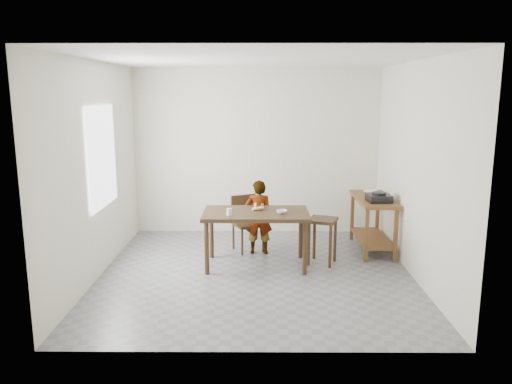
{
  "coord_description": "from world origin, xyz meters",
  "views": [
    {
      "loc": [
        0.04,
        -6.15,
        2.32
      ],
      "look_at": [
        0.0,
        0.4,
        1.0
      ],
      "focal_mm": 35.0,
      "sensor_mm": 36.0,
      "label": 1
    }
  ],
  "objects_px": {
    "dining_table": "(256,239)",
    "stool": "(322,241)",
    "child": "(259,217)",
    "dining_chair": "(248,224)",
    "prep_counter": "(372,224)"
  },
  "relations": [
    {
      "from": "dining_table",
      "to": "child",
      "type": "height_order",
      "value": "child"
    },
    {
      "from": "dining_table",
      "to": "dining_chair",
      "type": "distance_m",
      "value": 0.68
    },
    {
      "from": "dining_table",
      "to": "prep_counter",
      "type": "xyz_separation_m",
      "value": [
        1.72,
        0.7,
        0.03
      ]
    },
    {
      "from": "dining_table",
      "to": "stool",
      "type": "xyz_separation_m",
      "value": [
        0.9,
        0.1,
        -0.06
      ]
    },
    {
      "from": "dining_table",
      "to": "prep_counter",
      "type": "relative_size",
      "value": 1.17
    },
    {
      "from": "prep_counter",
      "to": "stool",
      "type": "distance_m",
      "value": 1.01
    },
    {
      "from": "prep_counter",
      "to": "stool",
      "type": "relative_size",
      "value": 1.9
    },
    {
      "from": "dining_table",
      "to": "dining_chair",
      "type": "xyz_separation_m",
      "value": [
        -0.12,
        0.67,
        0.03
      ]
    },
    {
      "from": "dining_table",
      "to": "stool",
      "type": "bearing_deg",
      "value": 6.54
    },
    {
      "from": "dining_chair",
      "to": "stool",
      "type": "xyz_separation_m",
      "value": [
        1.02,
        -0.56,
        -0.09
      ]
    },
    {
      "from": "prep_counter",
      "to": "dining_chair",
      "type": "height_order",
      "value": "dining_chair"
    },
    {
      "from": "dining_chair",
      "to": "stool",
      "type": "bearing_deg",
      "value": -53.71
    },
    {
      "from": "dining_table",
      "to": "child",
      "type": "xyz_separation_m",
      "value": [
        0.03,
        0.54,
        0.17
      ]
    },
    {
      "from": "stool",
      "to": "prep_counter",
      "type": "bearing_deg",
      "value": 36.18
    },
    {
      "from": "dining_chair",
      "to": "prep_counter",
      "type": "bearing_deg",
      "value": -23.89
    }
  ]
}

